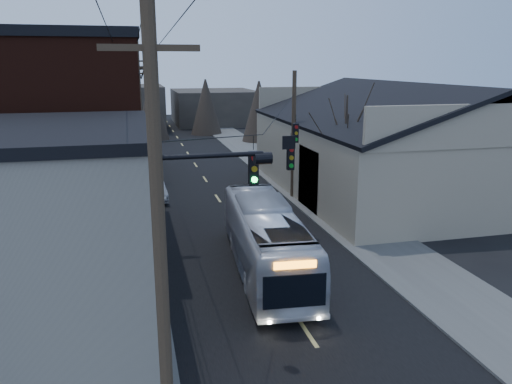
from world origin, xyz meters
TOP-DOWN VIEW (x-y plane):
  - road_surface at (0.00, 30.00)m, footprint 9.00×110.00m
  - sidewalk_left at (-6.50, 30.00)m, footprint 4.00×110.00m
  - sidewalk_right at (6.50, 30.00)m, footprint 4.00×110.00m
  - building_clapboard at (-9.00, 9.00)m, footprint 8.00×8.00m
  - building_brick at (-10.00, 20.00)m, footprint 10.00×12.00m
  - building_left_far at (-9.50, 36.00)m, footprint 9.00×14.00m
  - warehouse at (13.00, 25.00)m, footprint 16.16×20.60m
  - building_far_left at (-6.00, 65.00)m, footprint 10.00×12.00m
  - building_far_right at (7.00, 70.00)m, footprint 12.00×14.00m
  - bare_tree at (6.50, 20.00)m, footprint 0.40×0.40m
  - utility_lines at (-3.11, 24.14)m, footprint 11.24×45.28m
  - bus at (0.00, 13.38)m, footprint 3.39×10.88m
  - parked_car at (-4.30, 26.81)m, footprint 1.89×4.39m

SIDE VIEW (x-z plane):
  - road_surface at x=0.00m, z-range 0.00..0.02m
  - sidewalk_left at x=-6.50m, z-range 0.00..0.12m
  - sidewalk_right at x=6.50m, z-range 0.00..0.12m
  - parked_car at x=-4.30m, z-range 0.00..1.41m
  - bus at x=0.00m, z-range 0.00..2.98m
  - building_far_right at x=7.00m, z-range 0.00..5.00m
  - warehouse at x=13.00m, z-range -1.17..6.56m
  - building_far_left at x=-6.00m, z-range 0.00..6.00m
  - building_clapboard at x=-9.00m, z-range 0.00..7.00m
  - building_left_far at x=-9.50m, z-range 0.00..7.00m
  - bare_tree at x=6.50m, z-range 0.00..7.20m
  - utility_lines at x=-3.11m, z-range -0.30..10.20m
  - building_brick at x=-10.00m, z-range 0.00..10.00m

